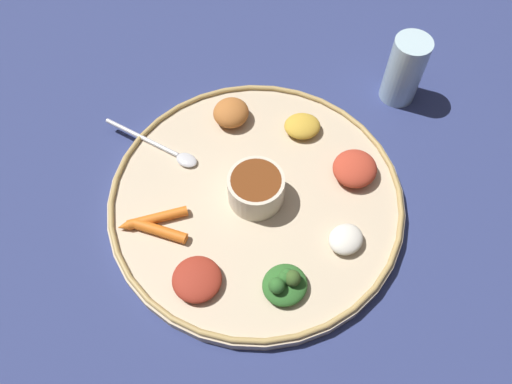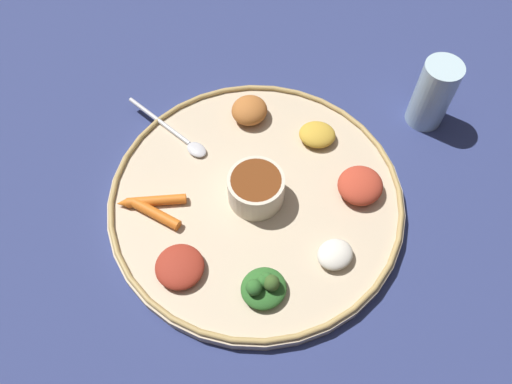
{
  "view_description": "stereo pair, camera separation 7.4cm",
  "coord_description": "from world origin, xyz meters",
  "px_view_note": "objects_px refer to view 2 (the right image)",
  "views": [
    {
      "loc": [
        -0.32,
        -0.19,
        0.67
      ],
      "look_at": [
        0.0,
        0.0,
        0.03
      ],
      "focal_mm": 35.92,
      "sensor_mm": 36.0,
      "label": 1
    },
    {
      "loc": [
        -0.28,
        -0.25,
        0.67
      ],
      "look_at": [
        0.0,
        0.0,
        0.03
      ],
      "focal_mm": 35.92,
      "sensor_mm": 36.0,
      "label": 2
    }
  ],
  "objects_px": {
    "spoon": "(177,137)",
    "greens_pile": "(264,287)",
    "carrot_near_spoon": "(152,201)",
    "center_bowl": "(256,188)",
    "carrot_outer": "(153,212)",
    "drinking_glass": "(432,98)"
  },
  "relations": [
    {
      "from": "carrot_outer",
      "to": "center_bowl",
      "type": "bearing_deg",
      "value": -36.99
    },
    {
      "from": "carrot_outer",
      "to": "carrot_near_spoon",
      "type": "bearing_deg",
      "value": 49.11
    },
    {
      "from": "greens_pile",
      "to": "carrot_near_spoon",
      "type": "height_order",
      "value": "greens_pile"
    },
    {
      "from": "carrot_outer",
      "to": "drinking_glass",
      "type": "relative_size",
      "value": 0.78
    },
    {
      "from": "carrot_near_spoon",
      "to": "carrot_outer",
      "type": "xyz_separation_m",
      "value": [
        -0.01,
        -0.01,
        0.0
      ]
    },
    {
      "from": "center_bowl",
      "to": "spoon",
      "type": "distance_m",
      "value": 0.17
    },
    {
      "from": "carrot_outer",
      "to": "drinking_glass",
      "type": "height_order",
      "value": "drinking_glass"
    },
    {
      "from": "carrot_near_spoon",
      "to": "center_bowl",
      "type": "bearing_deg",
      "value": -44.04
    },
    {
      "from": "spoon",
      "to": "drinking_glass",
      "type": "xyz_separation_m",
      "value": [
        0.31,
        -0.26,
        0.03
      ]
    },
    {
      "from": "carrot_near_spoon",
      "to": "carrot_outer",
      "type": "bearing_deg",
      "value": -130.89
    },
    {
      "from": "center_bowl",
      "to": "carrot_outer",
      "type": "distance_m",
      "value": 0.15
    },
    {
      "from": "greens_pile",
      "to": "carrot_near_spoon",
      "type": "relative_size",
      "value": 0.93
    },
    {
      "from": "center_bowl",
      "to": "greens_pile",
      "type": "xyz_separation_m",
      "value": [
        -0.1,
        -0.1,
        -0.01
      ]
    },
    {
      "from": "center_bowl",
      "to": "carrot_outer",
      "type": "bearing_deg",
      "value": 143.01
    },
    {
      "from": "center_bowl",
      "to": "greens_pile",
      "type": "bearing_deg",
      "value": -134.12
    },
    {
      "from": "drinking_glass",
      "to": "center_bowl",
      "type": "bearing_deg",
      "value": 162.38
    },
    {
      "from": "carrot_near_spoon",
      "to": "drinking_glass",
      "type": "xyz_separation_m",
      "value": [
        0.41,
        -0.2,
        0.02
      ]
    },
    {
      "from": "spoon",
      "to": "carrot_outer",
      "type": "xyz_separation_m",
      "value": [
        -0.12,
        -0.07,
        0.0
      ]
    },
    {
      "from": "carrot_outer",
      "to": "drinking_glass",
      "type": "bearing_deg",
      "value": -23.77
    },
    {
      "from": "center_bowl",
      "to": "spoon",
      "type": "xyz_separation_m",
      "value": [
        -0.0,
        0.16,
        -0.02
      ]
    },
    {
      "from": "spoon",
      "to": "greens_pile",
      "type": "relative_size",
      "value": 2.23
    },
    {
      "from": "center_bowl",
      "to": "drinking_glass",
      "type": "height_order",
      "value": "drinking_glass"
    }
  ]
}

